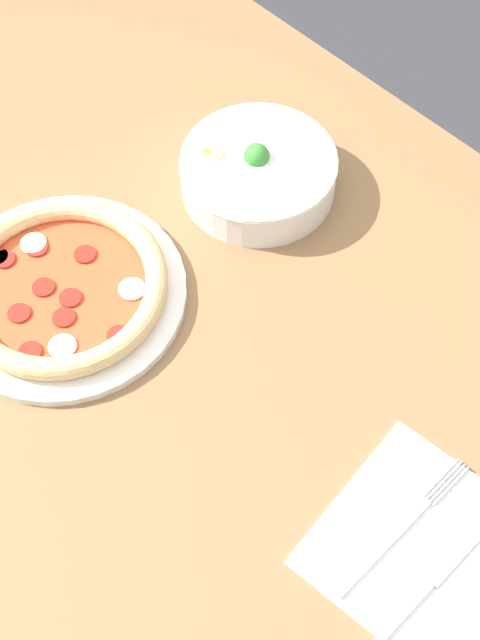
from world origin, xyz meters
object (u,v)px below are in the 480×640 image
at_px(bowl, 258,171).
at_px(fork, 401,529).
at_px(knife, 439,574).
at_px(pizza, 62,288).

bearing_deg(bowl, fork, -26.66).
height_order(fork, knife, same).
bearing_deg(fork, pizza, 98.04).
xyz_separation_m(pizza, knife, (0.51, 0.06, -0.01)).
relative_size(pizza, fork, 1.48).
bearing_deg(knife, bowl, 64.66).
xyz_separation_m(pizza, fork, (0.45, 0.07, -0.01)).
bearing_deg(pizza, fork, 8.66).
relative_size(pizza, knife, 1.29).
relative_size(bowl, knife, 0.88).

